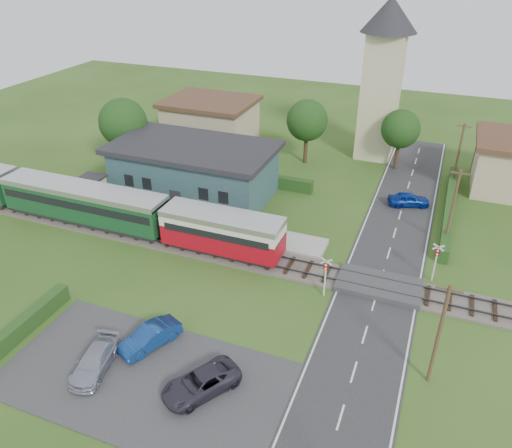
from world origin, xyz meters
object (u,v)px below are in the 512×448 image
(station_building, at_px, (194,170))
(car_park_blue, at_px, (150,337))
(pedestrian_far, at_px, (125,198))
(equipment_hut, at_px, (93,189))
(car_park_silver, at_px, (95,361))
(house_west, at_px, (211,121))
(car_park_dark, at_px, (201,383))
(crossing_signal_far, at_px, (436,257))
(car_on_road, at_px, (409,199))
(pedestrian_near, at_px, (246,223))
(train, at_px, (56,197))
(church_tower, at_px, (384,69))
(crossing_signal_near, at_px, (326,272))

(station_building, distance_m, car_park_blue, 21.88)
(station_building, relative_size, pedestrian_far, 9.71)
(equipment_hut, bearing_deg, car_park_silver, -52.78)
(house_west, xyz_separation_m, car_park_dark, (17.13, -36.65, -2.07))
(equipment_hut, bearing_deg, house_west, 81.38)
(pedestrian_far, bearing_deg, crossing_signal_far, -87.60)
(car_park_silver, bearing_deg, pedestrian_far, 108.63)
(car_on_road, distance_m, pedestrian_near, 16.70)
(station_building, relative_size, car_park_dark, 3.46)
(pedestrian_near, bearing_deg, house_west, -73.31)
(car_park_blue, distance_m, pedestrian_far, 19.34)
(car_on_road, height_order, car_park_dark, car_on_road)
(train, bearing_deg, car_park_silver, -43.99)
(car_park_dark, bearing_deg, station_building, 150.50)
(equipment_hut, relative_size, house_west, 0.24)
(church_tower, xyz_separation_m, car_park_blue, (-7.57, -37.50, -9.46))
(church_tower, distance_m, pedestrian_far, 31.15)
(equipment_hut, distance_m, pedestrian_far, 3.37)
(station_building, height_order, crossing_signal_near, station_building)
(pedestrian_far, bearing_deg, house_west, 5.74)
(house_west, bearing_deg, equipment_hut, -98.62)
(pedestrian_near, height_order, pedestrian_far, pedestrian_near)
(car_park_dark, height_order, pedestrian_near, pedestrian_near)
(house_west, distance_m, pedestrian_near, 23.65)
(house_west, height_order, pedestrian_far, house_west)
(equipment_hut, xyz_separation_m, car_park_blue, (15.43, -14.70, -0.98))
(crossing_signal_far, bearing_deg, house_west, 144.23)
(car_park_silver, bearing_deg, car_park_dark, -3.74)
(crossing_signal_far, relative_size, car_park_blue, 0.79)
(crossing_signal_near, bearing_deg, house_west, 130.11)
(house_west, bearing_deg, pedestrian_far, -89.06)
(train, bearing_deg, pedestrian_far, 36.22)
(car_park_dark, relative_size, pedestrian_far, 2.81)
(car_park_silver, distance_m, car_park_dark, 6.77)
(car_on_road, xyz_separation_m, car_park_blue, (-13.03, -25.75, 0.05))
(house_west, relative_size, car_park_silver, 2.49)
(equipment_hut, height_order, car_on_road, equipment_hut)
(crossing_signal_far, relative_size, car_park_dark, 0.71)
(car_on_road, bearing_deg, crossing_signal_far, 175.65)
(crossing_signal_far, relative_size, pedestrian_near, 1.91)
(crossing_signal_far, bearing_deg, car_park_dark, -125.56)
(station_building, distance_m, train, 13.14)
(house_west, bearing_deg, car_park_dark, -64.95)
(car_park_blue, bearing_deg, church_tower, 102.29)
(house_west, relative_size, pedestrian_near, 6.29)
(car_on_road, bearing_deg, pedestrian_far, 93.79)
(car_park_silver, bearing_deg, car_on_road, 51.75)
(equipment_hut, height_order, pedestrian_far, equipment_hut)
(crossing_signal_near, distance_m, pedestrian_near, 10.23)
(car_on_road, bearing_deg, car_park_silver, 133.14)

